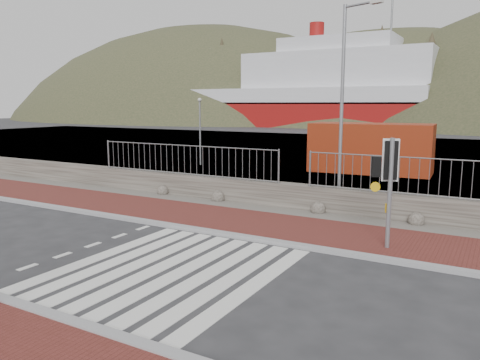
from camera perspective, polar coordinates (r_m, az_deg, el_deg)
The scene contains 14 objects.
ground at distance 11.01m, azimuth -8.50°, elevation -10.79°, with size 220.00×220.00×0.00m, color #28282B.
sidewalk_far at distance 14.63m, azimuth 2.43°, elevation -5.45°, with size 40.00×3.00×0.08m, color maroon.
kerb_near at distance 9.01m, azimuth -20.77°, elevation -15.66°, with size 40.00×0.25×0.12m, color gray.
kerb_far at distance 13.36m, azimuth -0.52°, elevation -6.84°, with size 40.00×0.25×0.12m, color gray.
zebra_crossing at distance 11.01m, azimuth -8.50°, elevation -10.76°, with size 4.62×5.60×0.01m.
gravel_strip at distance 16.39m, azimuth 5.62°, elevation -3.92°, with size 40.00×1.50×0.06m, color #59544C.
stone_wall at distance 17.02m, azimuth 6.74°, elevation -2.00°, with size 40.00×0.60×0.90m, color #433E37.
railing at distance 16.67m, azimuth 6.63°, elevation 2.53°, with size 18.07×0.07×1.22m.
quay at distance 36.77m, azimuth 19.30°, elevation 2.88°, with size 120.00×40.00×0.50m, color #4C4C4F.
water at distance 71.40m, azimuth 24.41°, elevation 5.42°, with size 220.00×50.00×0.05m, color #3F4C54.
ferry at distance 82.14m, azimuth 7.38°, elevation 10.30°, with size 50.00×16.00×20.00m.
traffic_signal_far at distance 12.39m, azimuth 17.74°, elevation 1.19°, with size 0.72×0.45×2.92m.
streetlight at distance 16.91m, azimuth 12.66°, elevation 9.84°, with size 1.45×0.65×7.09m.
shipping_container at distance 26.91m, azimuth 15.64°, elevation 3.79°, with size 6.47×2.70×2.70m, color maroon.
Camera 1 is at (6.43, -8.11, 3.75)m, focal length 35.00 mm.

